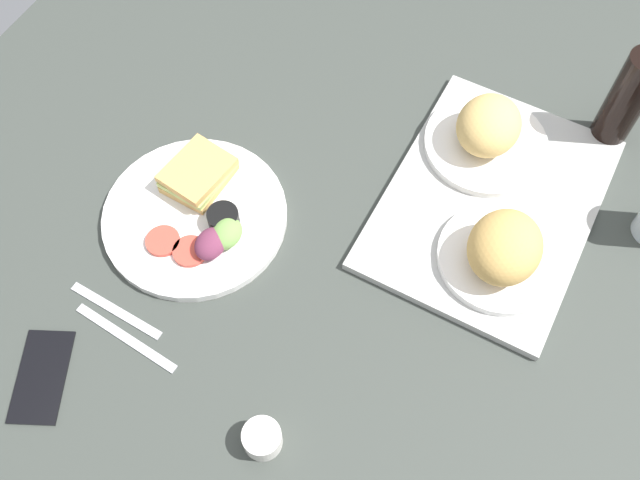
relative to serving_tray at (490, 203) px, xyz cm
name	(u,v)px	position (x,y,z in cm)	size (l,w,h in cm)	color
ground_plane	(310,239)	(19.21, -24.36, -2.30)	(190.00, 150.00, 3.00)	#383D38
serving_tray	(490,203)	(0.00, 0.00, 0.00)	(45.00, 33.00, 1.60)	#B2B2AD
bread_plate_near	(488,132)	(-9.98, -5.33, 4.64)	(21.53, 21.53, 9.87)	white
bread_plate_far	(503,250)	(10.65, 5.05, 5.13)	(19.81, 19.81, 10.30)	white
plate_with_salad	(198,212)	(24.65, -42.39, 0.82)	(30.75, 30.75, 5.40)	white
soda_bottle	(626,100)	(-23.44, 13.27, 9.06)	(6.40, 6.40, 19.72)	black
espresso_cup	(262,439)	(52.16, -14.31, 1.20)	(5.60, 5.60, 4.00)	silver
fork	(116,310)	(45.29, -44.79, -0.55)	(17.00, 1.40, 0.50)	#B7B7BC
knife	(126,337)	(48.29, -40.79, -0.55)	(19.00, 1.40, 0.50)	#B7B7BC
cell_phone	(41,376)	(59.15, -48.32, -0.40)	(14.40, 7.20, 0.80)	black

